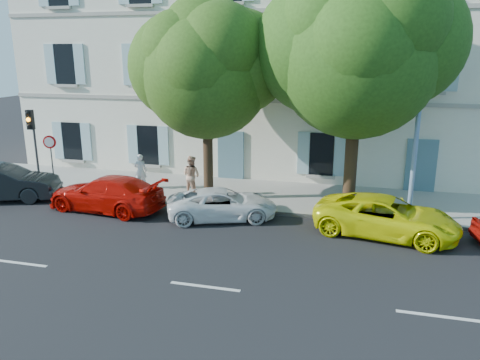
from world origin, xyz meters
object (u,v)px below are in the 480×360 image
(car_red_coupe, at_px, (106,193))
(road_sign, at_px, (51,151))
(car_dark_sedan, at_px, (2,183))
(tree_left, at_px, (206,74))
(car_white_coupe, at_px, (222,204))
(tree_right, at_px, (358,57))
(car_yellow_supercar, at_px, (386,217))
(street_lamp, at_px, (422,87))
(traffic_light, at_px, (32,133))
(pedestrian_a, at_px, (141,171))
(pedestrian_b, at_px, (191,175))

(car_red_coupe, distance_m, road_sign, 3.99)
(car_dark_sedan, xyz_separation_m, tree_left, (8.69, 2.02, 4.57))
(car_white_coupe, bearing_deg, tree_right, -90.54)
(car_dark_sedan, height_order, car_yellow_supercar, car_dark_sedan)
(street_lamp, bearing_deg, road_sign, 179.36)
(car_dark_sedan, distance_m, tree_left, 10.02)
(car_white_coupe, bearing_deg, car_red_coupe, 72.81)
(traffic_light, distance_m, pedestrian_a, 4.95)
(traffic_light, height_order, road_sign, traffic_light)
(pedestrian_b, bearing_deg, street_lamp, -168.64)
(car_dark_sedan, distance_m, car_red_coupe, 5.05)
(car_red_coupe, bearing_deg, tree_left, 126.23)
(street_lamp, bearing_deg, car_white_coupe, -170.99)
(car_dark_sedan, xyz_separation_m, car_white_coupe, (9.86, 0.12, -0.18))
(car_dark_sedan, bearing_deg, tree_left, -96.45)
(traffic_light, relative_size, pedestrian_b, 2.09)
(car_dark_sedan, height_order, tree_right, tree_right)
(car_white_coupe, distance_m, tree_left, 5.26)
(car_dark_sedan, relative_size, tree_right, 0.51)
(car_dark_sedan, relative_size, traffic_light, 1.28)
(car_white_coupe, distance_m, traffic_light, 9.37)
(tree_left, bearing_deg, car_red_coupe, -149.93)
(car_dark_sedan, distance_m, road_sign, 2.41)
(car_dark_sedan, distance_m, pedestrian_a, 5.87)
(pedestrian_a, bearing_deg, car_red_coupe, 77.76)
(car_white_coupe, relative_size, pedestrian_a, 2.65)
(tree_left, xyz_separation_m, traffic_light, (-7.86, -0.75, -2.56))
(tree_left, distance_m, road_sign, 7.91)
(car_yellow_supercar, relative_size, traffic_light, 1.35)
(car_yellow_supercar, distance_m, road_sign, 14.45)
(car_dark_sedan, xyz_separation_m, street_lamp, (16.76, 1.21, 4.28))
(car_yellow_supercar, bearing_deg, pedestrian_b, 84.27)
(car_red_coupe, distance_m, pedestrian_b, 3.67)
(car_yellow_supercar, xyz_separation_m, tree_left, (-7.19, 2.11, 4.66))
(pedestrian_a, bearing_deg, traffic_light, 9.26)
(car_yellow_supercar, xyz_separation_m, street_lamp, (0.89, 1.30, 4.36))
(road_sign, bearing_deg, car_white_coupe, -8.66)
(tree_right, xyz_separation_m, street_lamp, (2.23, -0.53, -0.98))
(traffic_light, bearing_deg, pedestrian_a, 18.88)
(car_yellow_supercar, relative_size, pedestrian_a, 3.11)
(tree_right, distance_m, traffic_light, 14.09)
(car_white_coupe, xyz_separation_m, tree_left, (-1.17, 1.90, 4.76))
(car_red_coupe, distance_m, car_white_coupe, 4.82)
(car_dark_sedan, height_order, tree_left, tree_left)
(tree_right, bearing_deg, road_sign, -178.43)
(traffic_light, xyz_separation_m, pedestrian_b, (6.98, 1.04, -1.76))
(car_white_coupe, height_order, pedestrian_b, pedestrian_b)
(car_red_coupe, height_order, car_yellow_supercar, car_red_coupe)
(pedestrian_a, bearing_deg, car_dark_sedan, 18.41)
(road_sign, xyz_separation_m, pedestrian_b, (6.25, 0.92, -0.94))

